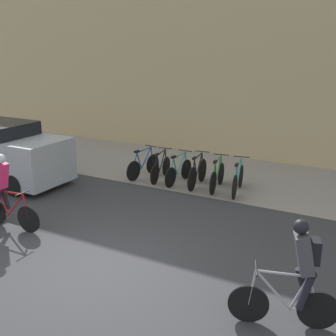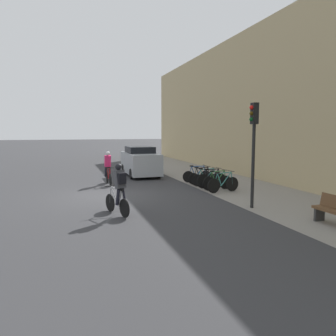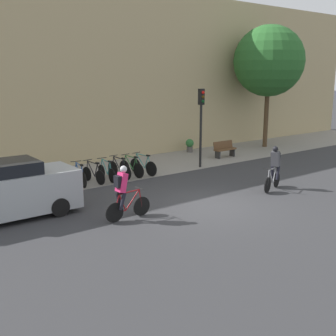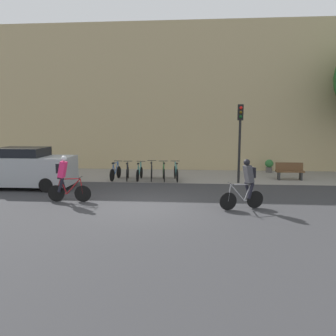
# 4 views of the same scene
# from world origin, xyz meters

# --- Properties ---
(ground) EXTENTS (200.00, 200.00, 0.00)m
(ground) POSITION_xyz_m (0.00, 0.00, 0.00)
(ground) COLOR #333335
(kerb_strip) EXTENTS (44.00, 4.50, 0.01)m
(kerb_strip) POSITION_xyz_m (0.00, 6.75, 0.00)
(kerb_strip) COLOR gray
(kerb_strip) RESTS_ON ground
(building_facade) EXTENTS (44.00, 0.60, 8.95)m
(building_facade) POSITION_xyz_m (0.00, 9.30, 4.48)
(building_facade) COLOR tan
(building_facade) RESTS_ON ground
(cyclist_pink) EXTENTS (1.66, 0.46, 1.76)m
(cyclist_pink) POSITION_xyz_m (-3.13, 0.47, 0.95)
(cyclist_pink) COLOR black
(cyclist_pink) RESTS_ON ground
(cyclist_grey) EXTENTS (1.57, 0.66, 1.75)m
(cyclist_grey) POSITION_xyz_m (3.57, -0.01, 0.95)
(cyclist_grey) COLOR black
(cyclist_grey) RESTS_ON ground
(parked_bike_0) EXTENTS (0.46, 1.61, 0.95)m
(parked_bike_0) POSITION_xyz_m (-2.35, 5.26, 0.39)
(parked_bike_0) COLOR black
(parked_bike_0) RESTS_ON ground
(parked_bike_1) EXTENTS (0.46, 1.58, 0.94)m
(parked_bike_1) POSITION_xyz_m (-1.71, 5.26, 0.38)
(parked_bike_1) COLOR black
(parked_bike_1) RESTS_ON ground
(parked_bike_2) EXTENTS (0.46, 1.62, 0.94)m
(parked_bike_2) POSITION_xyz_m (-1.08, 5.26, 0.38)
(parked_bike_2) COLOR black
(parked_bike_2) RESTS_ON ground
(parked_bike_3) EXTENTS (0.46, 1.67, 0.99)m
(parked_bike_3) POSITION_xyz_m (-0.45, 5.26, 0.41)
(parked_bike_3) COLOR black
(parked_bike_3) RESTS_ON ground
(parked_bike_4) EXTENTS (0.46, 1.64, 0.97)m
(parked_bike_4) POSITION_xyz_m (0.18, 5.26, 0.40)
(parked_bike_4) COLOR black
(parked_bike_4) RESTS_ON ground
(parked_bike_5) EXTENTS (0.47, 1.72, 0.97)m
(parked_bike_5) POSITION_xyz_m (0.82, 5.26, 0.40)
(parked_bike_5) COLOR black
(parked_bike_5) RESTS_ON ground
(traffic_light_pole) EXTENTS (0.26, 0.30, 3.83)m
(traffic_light_pole) POSITION_xyz_m (3.94, 4.83, 2.64)
(traffic_light_pole) COLOR black
(traffic_light_pole) RESTS_ON ground
(bench) EXTENTS (1.40, 0.44, 0.89)m
(bench) POSITION_xyz_m (6.70, 5.95, 0.46)
(bench) COLOR brown
(bench) RESTS_ON ground
(parked_car) EXTENTS (4.30, 1.84, 1.85)m
(parked_car) POSITION_xyz_m (-5.94, 2.86, 0.90)
(parked_car) COLOR #9EA3A8
(parked_car) RESTS_ON ground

